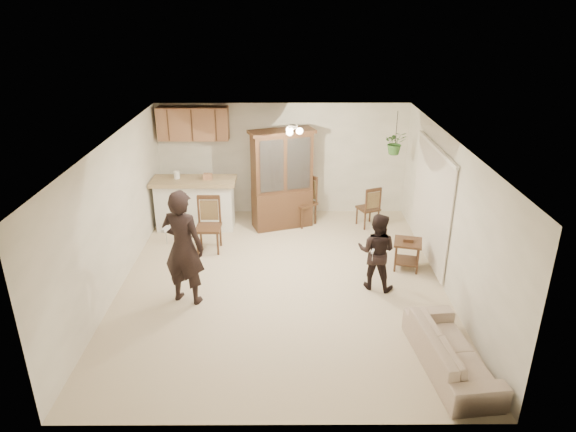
{
  "coord_description": "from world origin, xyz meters",
  "views": [
    {
      "loc": [
        0.08,
        -7.77,
        4.52
      ],
      "look_at": [
        0.11,
        0.4,
        1.08
      ],
      "focal_mm": 32.0,
      "sensor_mm": 36.0,
      "label": 1
    }
  ],
  "objects_px": {
    "adult": "(183,251)",
    "chair_bar": "(209,236)",
    "china_hutch": "(282,180)",
    "chair_hutch_left": "(303,211)",
    "child": "(376,251)",
    "chair_hutch_right": "(368,215)",
    "sofa": "(452,344)",
    "side_table": "(407,254)"
  },
  "relations": [
    {
      "from": "child",
      "to": "china_hutch",
      "type": "bearing_deg",
      "value": -36.72
    },
    {
      "from": "china_hutch",
      "to": "side_table",
      "type": "distance_m",
      "value": 3.08
    },
    {
      "from": "child",
      "to": "side_table",
      "type": "distance_m",
      "value": 1.04
    },
    {
      "from": "sofa",
      "to": "side_table",
      "type": "xyz_separation_m",
      "value": [
        0.02,
        2.76,
        -0.09
      ]
    },
    {
      "from": "adult",
      "to": "chair_hutch_right",
      "type": "xyz_separation_m",
      "value": [
        3.37,
        2.99,
        -0.64
      ]
    },
    {
      "from": "adult",
      "to": "child",
      "type": "distance_m",
      "value": 3.15
    },
    {
      "from": "chair_hutch_left",
      "to": "china_hutch",
      "type": "bearing_deg",
      "value": -116.31
    },
    {
      "from": "child",
      "to": "adult",
      "type": "bearing_deg",
      "value": 29.29
    },
    {
      "from": "side_table",
      "to": "chair_bar",
      "type": "relative_size",
      "value": 0.55
    },
    {
      "from": "adult",
      "to": "chair_hutch_right",
      "type": "distance_m",
      "value": 4.55
    },
    {
      "from": "child",
      "to": "side_table",
      "type": "bearing_deg",
      "value": -113.88
    },
    {
      "from": "child",
      "to": "chair_hutch_right",
      "type": "relative_size",
      "value": 1.48
    },
    {
      "from": "chair_bar",
      "to": "adult",
      "type": "bearing_deg",
      "value": -92.81
    },
    {
      "from": "chair_bar",
      "to": "china_hutch",
      "type": "bearing_deg",
      "value": 40.79
    },
    {
      "from": "sofa",
      "to": "chair_hutch_right",
      "type": "relative_size",
      "value": 2.05
    },
    {
      "from": "child",
      "to": "chair_hutch_left",
      "type": "height_order",
      "value": "child"
    },
    {
      "from": "adult",
      "to": "chair_hutch_left",
      "type": "xyz_separation_m",
      "value": [
        1.97,
        3.11,
        -0.6
      ]
    },
    {
      "from": "sofa",
      "to": "child",
      "type": "distance_m",
      "value": 2.22
    },
    {
      "from": "adult",
      "to": "chair_hutch_right",
      "type": "relative_size",
      "value": 1.97
    },
    {
      "from": "side_table",
      "to": "chair_hutch_left",
      "type": "relative_size",
      "value": 0.55
    },
    {
      "from": "child",
      "to": "chair_hutch_right",
      "type": "xyz_separation_m",
      "value": [
        0.26,
        2.58,
        -0.42
      ]
    },
    {
      "from": "chair_bar",
      "to": "side_table",
      "type": "bearing_deg",
      "value": -10.53
    },
    {
      "from": "child",
      "to": "chair_bar",
      "type": "bearing_deg",
      "value": -3.33
    },
    {
      "from": "adult",
      "to": "chair_hutch_left",
      "type": "height_order",
      "value": "adult"
    },
    {
      "from": "sofa",
      "to": "side_table",
      "type": "height_order",
      "value": "sofa"
    },
    {
      "from": "china_hutch",
      "to": "chair_hutch_left",
      "type": "distance_m",
      "value": 0.87
    },
    {
      "from": "china_hutch",
      "to": "chair_bar",
      "type": "bearing_deg",
      "value": -158.7
    },
    {
      "from": "child",
      "to": "chair_hutch_right",
      "type": "distance_m",
      "value": 2.63
    },
    {
      "from": "adult",
      "to": "sofa",
      "type": "bearing_deg",
      "value": 173.75
    },
    {
      "from": "chair_hutch_right",
      "to": "child",
      "type": "bearing_deg",
      "value": 61.02
    },
    {
      "from": "chair_hutch_left",
      "to": "chair_hutch_right",
      "type": "distance_m",
      "value": 1.4
    },
    {
      "from": "sofa",
      "to": "china_hutch",
      "type": "height_order",
      "value": "china_hutch"
    },
    {
      "from": "chair_hutch_left",
      "to": "side_table",
      "type": "bearing_deg",
      "value": 1.99
    },
    {
      "from": "child",
      "to": "china_hutch",
      "type": "xyz_separation_m",
      "value": [
        -1.59,
        2.6,
        0.36
      ]
    },
    {
      "from": "adult",
      "to": "chair_bar",
      "type": "relative_size",
      "value": 1.68
    },
    {
      "from": "child",
      "to": "chair_hutch_left",
      "type": "xyz_separation_m",
      "value": [
        -1.14,
        2.7,
        -0.37
      ]
    },
    {
      "from": "child",
      "to": "chair_hutch_left",
      "type": "relative_size",
      "value": 1.26
    },
    {
      "from": "sofa",
      "to": "chair_hutch_left",
      "type": "relative_size",
      "value": 1.74
    },
    {
      "from": "adult",
      "to": "china_hutch",
      "type": "bearing_deg",
      "value": -99.24
    },
    {
      "from": "adult",
      "to": "side_table",
      "type": "relative_size",
      "value": 3.04
    },
    {
      "from": "child",
      "to": "chair_bar",
      "type": "distance_m",
      "value": 3.34
    },
    {
      "from": "child",
      "to": "chair_hutch_right",
      "type": "height_order",
      "value": "child"
    }
  ]
}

